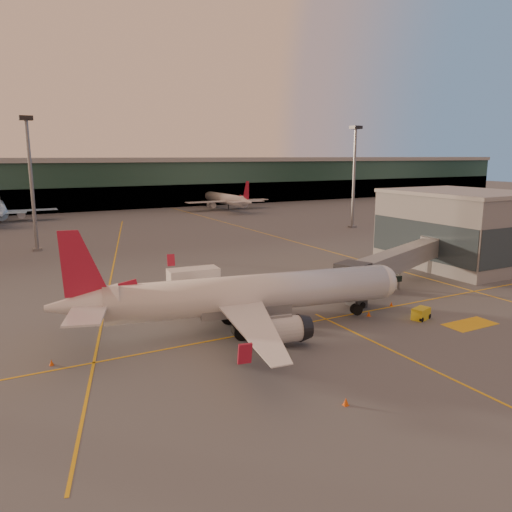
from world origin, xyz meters
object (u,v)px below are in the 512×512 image
catering_truck (194,285)px  pushback_tug (352,285)px  main_airplane (242,296)px  gpu_cart (421,314)px

catering_truck → pushback_tug: 22.57m
main_airplane → pushback_tug: 22.42m
main_airplane → pushback_tug: (20.92, 7.44, -3.08)m
catering_truck → pushback_tug: catering_truck is taller
gpu_cart → pushback_tug: bearing=67.2°
main_airplane → gpu_cart: bearing=-8.6°
main_airplane → gpu_cart: (19.49, -6.57, -3.11)m
main_airplane → pushback_tug: size_ratio=10.69×
gpu_cart → main_airplane: bearing=144.5°
catering_truck → main_airplane: bearing=-77.4°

